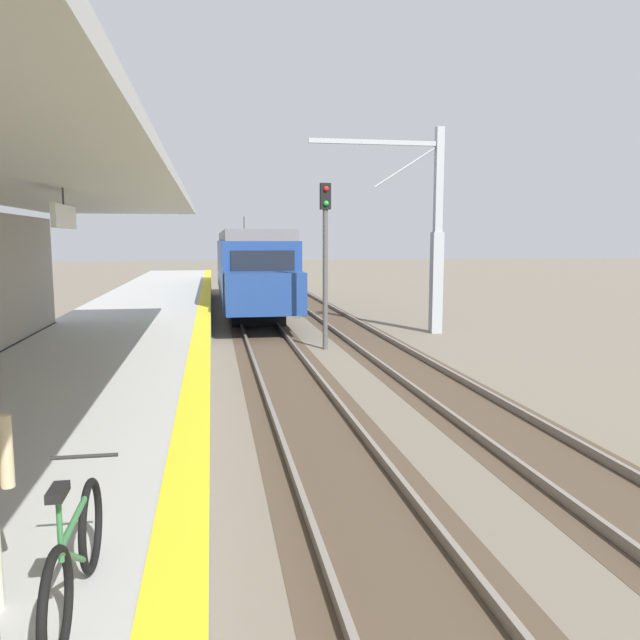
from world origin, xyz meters
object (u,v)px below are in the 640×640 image
rail_signal_post (325,249)px  catenary_pylon_far_side (430,236)px  bicycle_beside_commuter (75,558)px  approaching_train (249,266)px

rail_signal_post → catenary_pylon_far_side: (4.40, 2.76, 0.41)m
bicycle_beside_commuter → catenary_pylon_far_side: bearing=63.4°
catenary_pylon_far_side → bicycle_beside_commuter: bearing=-116.6°
approaching_train → bicycle_beside_commuter: bearing=-95.9°
approaching_train → rail_signal_post: bearing=-82.1°
approaching_train → rail_signal_post: (1.68, -12.04, 1.02)m
bicycle_beside_commuter → rail_signal_post: size_ratio=0.35×
rail_signal_post → catenary_pylon_far_side: 5.21m
bicycle_beside_commuter → catenary_pylon_far_side: 19.96m
approaching_train → rail_signal_post: size_ratio=3.77×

